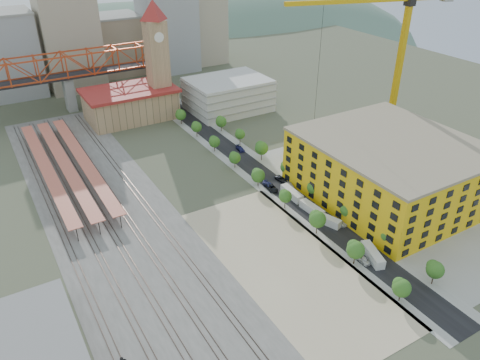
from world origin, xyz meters
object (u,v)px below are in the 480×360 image
site_trailer_b (326,220)px  site_trailer_c (312,209)px  car_0 (363,260)px  site_trailer_a (373,255)px  construction_building (390,169)px  site_trailer_d (292,194)px  tower_crane (392,45)px  clock_tower (156,49)px

site_trailer_b → site_trailer_c: site_trailer_c is taller
car_0 → site_trailer_a: bearing=-2.0°
construction_building → site_trailer_d: bearing=151.6°
construction_building → site_trailer_a: size_ratio=5.41×
tower_crane → site_trailer_a: tower_crane is taller
car_0 → site_trailer_c: bearing=85.6°
construction_building → site_trailer_c: (-26.00, 4.03, -8.19)m
site_trailer_b → construction_building: bearing=-14.2°
clock_tower → car_0: size_ratio=11.54×
construction_building → site_trailer_d: (-26.00, 14.07, -8.15)m
construction_building → clock_tower: bearing=108.8°
tower_crane → site_trailer_a: bearing=-135.6°
site_trailer_a → clock_tower: bearing=112.1°
tower_crane → site_trailer_b: 67.30m
site_trailer_c → clock_tower: bearing=91.8°
clock_tower → site_trailer_a: bearing=-86.2°
site_trailer_c → car_0: (-3.00, -24.61, -0.45)m
site_trailer_a → car_0: 3.05m
construction_building → site_trailer_b: 27.38m
site_trailer_b → car_0: size_ratio=1.94×
site_trailer_a → site_trailer_d: site_trailer_a is taller
clock_tower → site_trailer_d: 90.55m
site_trailer_a → site_trailer_c: site_trailer_a is taller
site_trailer_a → site_trailer_d: bearing=108.3°
site_trailer_b → car_0: (-3.00, -18.07, -0.43)m
tower_crane → site_trailer_d: tower_crane is taller
site_trailer_a → site_trailer_d: 34.89m
tower_crane → site_trailer_b: (-48.11, -28.78, -37.23)m
clock_tower → site_trailer_d: clock_tower is taller
clock_tower → tower_crane: 93.16m
clock_tower → site_trailer_b: (8.00, -102.50, -27.50)m
site_trailer_c → site_trailer_d: (0.00, 10.04, 0.04)m
clock_tower → site_trailer_c: (8.00, -95.96, -27.48)m
site_trailer_b → site_trailer_d: 16.58m
site_trailer_c → site_trailer_d: bearing=87.0°
site_trailer_d → car_0: bearing=-93.6°
clock_tower → site_trailer_a: clock_tower is taller
clock_tower → car_0: (5.00, -120.57, -27.93)m
site_trailer_a → site_trailer_b: 18.31m
car_0 → construction_building: bearing=37.9°
site_trailer_a → car_0: (-3.00, 0.23, -0.51)m
clock_tower → site_trailer_a: 124.14m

